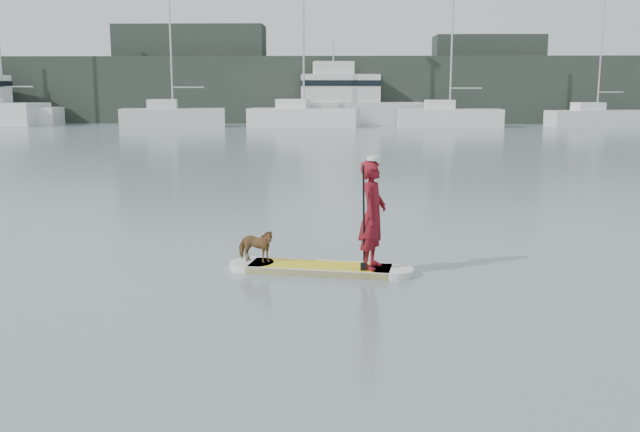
{
  "coord_description": "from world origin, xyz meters",
  "views": [
    {
      "loc": [
        4.32,
        -14.73,
        3.2
      ],
      "look_at": [
        3.96,
        -2.52,
        1.0
      ],
      "focal_mm": 40.0,
      "sensor_mm": 36.0,
      "label": 1
    }
  ],
  "objects_px": {
    "sailboat_f": "(596,116)",
    "motor_yacht_a": "(347,102)",
    "dog": "(256,246)",
    "sailboat_c": "(172,116)",
    "paddleboard": "(320,268)",
    "sailboat_b": "(4,114)",
    "paddler": "(373,215)",
    "sailboat_d": "(303,115)",
    "sailboat_e": "(449,116)"
  },
  "relations": [
    {
      "from": "sailboat_b",
      "to": "sailboat_f",
      "type": "height_order",
      "value": "sailboat_b"
    },
    {
      "from": "paddler",
      "to": "motor_yacht_a",
      "type": "relative_size",
      "value": 0.15
    },
    {
      "from": "sailboat_c",
      "to": "sailboat_e",
      "type": "relative_size",
      "value": 0.99
    },
    {
      "from": "paddler",
      "to": "sailboat_f",
      "type": "distance_m",
      "value": 53.43
    },
    {
      "from": "sailboat_b",
      "to": "motor_yacht_a",
      "type": "height_order",
      "value": "sailboat_b"
    },
    {
      "from": "dog",
      "to": "sailboat_b",
      "type": "relative_size",
      "value": 0.05
    },
    {
      "from": "paddler",
      "to": "sailboat_d",
      "type": "distance_m",
      "value": 47.65
    },
    {
      "from": "paddleboard",
      "to": "sailboat_f",
      "type": "distance_m",
      "value": 53.66
    },
    {
      "from": "sailboat_b",
      "to": "sailboat_e",
      "type": "relative_size",
      "value": 1.15
    },
    {
      "from": "paddleboard",
      "to": "sailboat_d",
      "type": "xyz_separation_m",
      "value": [
        -2.83,
        47.35,
        0.9
      ]
    },
    {
      "from": "sailboat_c",
      "to": "sailboat_e",
      "type": "xyz_separation_m",
      "value": [
        22.79,
        0.67,
        -0.02
      ]
    },
    {
      "from": "dog",
      "to": "paddler",
      "type": "bearing_deg",
      "value": -83.34
    },
    {
      "from": "sailboat_b",
      "to": "dog",
      "type": "bearing_deg",
      "value": -61.13
    },
    {
      "from": "paddleboard",
      "to": "sailboat_e",
      "type": "bearing_deg",
      "value": 88.27
    },
    {
      "from": "dog",
      "to": "motor_yacht_a",
      "type": "bearing_deg",
      "value": 13.63
    },
    {
      "from": "paddler",
      "to": "sailboat_c",
      "type": "distance_m",
      "value": 48.97
    },
    {
      "from": "dog",
      "to": "sailboat_c",
      "type": "xyz_separation_m",
      "value": [
        -12.43,
        46.43,
        0.47
      ]
    },
    {
      "from": "paddleboard",
      "to": "sailboat_c",
      "type": "bearing_deg",
      "value": 115.54
    },
    {
      "from": "sailboat_f",
      "to": "motor_yacht_a",
      "type": "xyz_separation_m",
      "value": [
        -20.94,
        1.7,
        1.18
      ]
    },
    {
      "from": "paddleboard",
      "to": "motor_yacht_a",
      "type": "distance_m",
      "value": 50.76
    },
    {
      "from": "sailboat_e",
      "to": "paddler",
      "type": "bearing_deg",
      "value": -98.51
    },
    {
      "from": "sailboat_c",
      "to": "sailboat_d",
      "type": "bearing_deg",
      "value": -5.71
    },
    {
      "from": "sailboat_f",
      "to": "motor_yacht_a",
      "type": "bearing_deg",
      "value": 165.14
    },
    {
      "from": "dog",
      "to": "paddleboard",
      "type": "bearing_deg",
      "value": -83.34
    },
    {
      "from": "dog",
      "to": "sailboat_f",
      "type": "bearing_deg",
      "value": -9.26
    },
    {
      "from": "paddler",
      "to": "sailboat_b",
      "type": "xyz_separation_m",
      "value": [
        -29.86,
        49.44,
        -0.08
      ]
    },
    {
      "from": "sailboat_e",
      "to": "dog",
      "type": "bearing_deg",
      "value": -101.0
    },
    {
      "from": "sailboat_c",
      "to": "dog",
      "type": "bearing_deg",
      "value": -84.61
    },
    {
      "from": "paddleboard",
      "to": "sailboat_c",
      "type": "xyz_separation_m",
      "value": [
        -13.59,
        46.62,
        0.83
      ]
    },
    {
      "from": "sailboat_d",
      "to": "sailboat_b",
      "type": "bearing_deg",
      "value": -174.8
    },
    {
      "from": "sailboat_f",
      "to": "motor_yacht_a",
      "type": "relative_size",
      "value": 1.01
    },
    {
      "from": "dog",
      "to": "sailboat_d",
      "type": "relative_size",
      "value": 0.05
    },
    {
      "from": "dog",
      "to": "sailboat_e",
      "type": "height_order",
      "value": "sailboat_e"
    },
    {
      "from": "paddleboard",
      "to": "sailboat_f",
      "type": "bearing_deg",
      "value": 75.29
    },
    {
      "from": "sailboat_f",
      "to": "paddler",
      "type": "bearing_deg",
      "value": -123.26
    },
    {
      "from": "paddleboard",
      "to": "sailboat_c",
      "type": "height_order",
      "value": "sailboat_c"
    },
    {
      "from": "paddler",
      "to": "motor_yacht_a",
      "type": "bearing_deg",
      "value": 17.5
    },
    {
      "from": "sailboat_b",
      "to": "sailboat_e",
      "type": "xyz_separation_m",
      "value": [
        38.16,
        -1.99,
        -0.1
      ]
    },
    {
      "from": "sailboat_b",
      "to": "sailboat_e",
      "type": "height_order",
      "value": "sailboat_b"
    },
    {
      "from": "dog",
      "to": "sailboat_e",
      "type": "relative_size",
      "value": 0.06
    },
    {
      "from": "sailboat_b",
      "to": "sailboat_c",
      "type": "relative_size",
      "value": 1.16
    },
    {
      "from": "paddler",
      "to": "paddleboard",
      "type": "bearing_deg",
      "value": 98.19
    },
    {
      "from": "paddleboard",
      "to": "sailboat_f",
      "type": "height_order",
      "value": "sailboat_f"
    },
    {
      "from": "sailboat_f",
      "to": "sailboat_b",
      "type": "bearing_deg",
      "value": 169.48
    },
    {
      "from": "sailboat_e",
      "to": "sailboat_d",
      "type": "bearing_deg",
      "value": -178.85
    },
    {
      "from": "sailboat_b",
      "to": "paddler",
      "type": "bearing_deg",
      "value": -59.51
    },
    {
      "from": "sailboat_b",
      "to": "motor_yacht_a",
      "type": "relative_size",
      "value": 1.14
    },
    {
      "from": "paddleboard",
      "to": "sailboat_d",
      "type": "bearing_deg",
      "value": 102.71
    },
    {
      "from": "sailboat_d",
      "to": "dog",
      "type": "bearing_deg",
      "value": -78.54
    },
    {
      "from": "sailboat_f",
      "to": "sailboat_e",
      "type": "bearing_deg",
      "value": 177.53
    }
  ]
}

